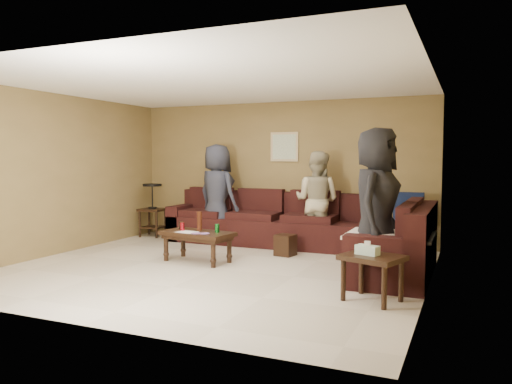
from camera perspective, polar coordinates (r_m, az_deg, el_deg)
room at (r=6.71m, az=-4.86°, el=5.24°), size 5.60×5.50×2.50m
sectional_sofa at (r=7.88m, az=5.71°, el=-4.70°), size 4.65×2.90×0.97m
coffee_table at (r=7.29m, az=-6.74°, el=-5.02°), size 1.12×0.68×0.72m
end_table_left at (r=9.75m, az=-11.74°, el=-1.90°), size 0.49×0.49×1.01m
side_table_right at (r=5.42m, az=13.09°, el=-7.75°), size 0.72×0.65×0.64m
waste_bin at (r=7.74m, az=3.38°, el=-6.08°), size 0.32×0.32×0.32m
wall_art at (r=8.94m, az=3.27°, el=5.18°), size 0.52×0.04×0.52m
person_left at (r=8.86m, az=-4.45°, el=-0.17°), size 0.99×0.81×1.74m
person_middle at (r=8.25m, az=6.97°, el=-0.95°), size 0.86×0.72×1.61m
person_right at (r=6.24m, az=13.57°, el=-1.42°), size 0.68×0.97×1.87m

